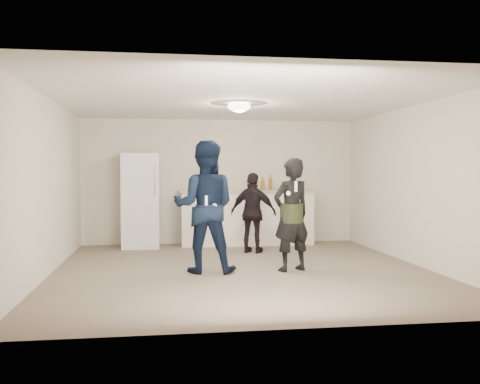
{
  "coord_description": "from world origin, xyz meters",
  "views": [
    {
      "loc": [
        -1.16,
        -7.78,
        1.47
      ],
      "look_at": [
        0.0,
        0.2,
        1.15
      ],
      "focal_mm": 40.0,
      "sensor_mm": 36.0,
      "label": 1
    }
  ],
  "objects": [
    {
      "name": "counter",
      "position": [
        0.5,
        2.67,
        0.53
      ],
      "size": [
        2.6,
        0.56,
        1.05
      ],
      "primitive_type": "cube",
      "color": "white",
      "rests_on": "floor"
    },
    {
      "name": "ceiling_dome",
      "position": [
        0.0,
        0.3,
        2.45
      ],
      "size": [
        0.36,
        0.36,
        0.16
      ],
      "primitive_type": "ellipsoid",
      "color": "white",
      "rests_on": "ceiling"
    },
    {
      "name": "ceiling",
      "position": [
        0.0,
        0.0,
        2.5
      ],
      "size": [
        6.0,
        6.0,
        0.0
      ],
      "primitive_type": "plane",
      "rotation": [
        3.14,
        0.0,
        0.0
      ],
      "color": "silver",
      "rests_on": "wall_back"
    },
    {
      "name": "woman",
      "position": [
        0.71,
        -0.18,
        0.83
      ],
      "size": [
        0.71,
        0.59,
        1.66
      ],
      "primitive_type": "imported",
      "rotation": [
        0.0,
        0.0,
        3.53
      ],
      "color": "black",
      "rests_on": "floor"
    },
    {
      "name": "shaker",
      "position": [
        -0.01,
        2.7,
        1.18
      ],
      "size": [
        0.08,
        0.08,
        0.17
      ],
      "primitive_type": "cylinder",
      "color": "#ACABB0",
      "rests_on": "counter_top"
    },
    {
      "name": "bottle_cluster",
      "position": [
        0.61,
        2.65,
        1.2
      ],
      "size": [
        1.74,
        0.29,
        0.27
      ],
      "color": "#154A2A",
      "rests_on": "counter_top"
    },
    {
      "name": "wall_left",
      "position": [
        -2.75,
        0.0,
        1.25
      ],
      "size": [
        0.0,
        6.0,
        6.0
      ],
      "primitive_type": "plane",
      "rotation": [
        1.57,
        0.0,
        1.57
      ],
      "color": "beige",
      "rests_on": "floor"
    },
    {
      "name": "fridge_handle",
      "position": [
        -1.29,
        2.23,
        1.3
      ],
      "size": [
        0.02,
        0.02,
        0.6
      ],
      "primitive_type": "cylinder",
      "color": "silver",
      "rests_on": "fridge"
    },
    {
      "name": "camo_shorts",
      "position": [
        0.71,
        -0.18,
        0.85
      ],
      "size": [
        0.34,
        0.34,
        0.28
      ],
      "primitive_type": "cylinder",
      "color": "#2A3A1A",
      "rests_on": "woman"
    },
    {
      "name": "remote_man",
      "position": [
        -0.56,
        -0.37,
        1.05
      ],
      "size": [
        0.04,
        0.04,
        0.15
      ],
      "primitive_type": "cube",
      "color": "white",
      "rests_on": "man"
    },
    {
      "name": "wall_right",
      "position": [
        2.75,
        0.0,
        1.25
      ],
      "size": [
        0.0,
        6.0,
        6.0
      ],
      "primitive_type": "plane",
      "rotation": [
        1.57,
        0.0,
        -1.57
      ],
      "color": "beige",
      "rests_on": "floor"
    },
    {
      "name": "remote_woman",
      "position": [
        0.71,
        -0.43,
        1.25
      ],
      "size": [
        0.04,
        0.04,
        0.15
      ],
      "primitive_type": "cube",
      "color": "white",
      "rests_on": "woman"
    },
    {
      "name": "wall_back",
      "position": [
        0.0,
        3.0,
        1.25
      ],
      "size": [
        6.0,
        0.0,
        6.0
      ],
      "primitive_type": "plane",
      "rotation": [
        1.57,
        0.0,
        0.0
      ],
      "color": "beige",
      "rests_on": "floor"
    },
    {
      "name": "wall_front",
      "position": [
        0.0,
        -3.0,
        1.25
      ],
      "size": [
        6.0,
        0.0,
        6.0
      ],
      "primitive_type": "plane",
      "rotation": [
        -1.57,
        0.0,
        0.0
      ],
      "color": "beige",
      "rests_on": "floor"
    },
    {
      "name": "nunchuk_man",
      "position": [
        -0.44,
        -0.34,
        0.98
      ],
      "size": [
        0.07,
        0.07,
        0.07
      ],
      "primitive_type": "sphere",
      "color": "silver",
      "rests_on": "man"
    },
    {
      "name": "counter_top",
      "position": [
        0.5,
        2.67,
        1.07
      ],
      "size": [
        2.68,
        0.64,
        0.04
      ],
      "primitive_type": "cube",
      "color": "#C2AC96",
      "rests_on": "counter"
    },
    {
      "name": "fridge",
      "position": [
        -1.57,
        2.6,
        0.9
      ],
      "size": [
        0.7,
        0.7,
        1.8
      ],
      "primitive_type": "cube",
      "color": "white",
      "rests_on": "floor"
    },
    {
      "name": "spectator",
      "position": [
        0.45,
        1.61,
        0.72
      ],
      "size": [
        0.91,
        0.7,
        1.44
      ],
      "primitive_type": "imported",
      "rotation": [
        0.0,
        0.0,
        2.66
      ],
      "color": "black",
      "rests_on": "floor"
    },
    {
      "name": "man",
      "position": [
        -0.56,
        -0.09,
        0.95
      ],
      "size": [
        1.04,
        0.87,
        1.91
      ],
      "primitive_type": "imported",
      "rotation": [
        0.0,
        0.0,
        2.97
      ],
      "color": "#0E203D",
      "rests_on": "floor"
    },
    {
      "name": "nunchuk_woman",
      "position": [
        0.61,
        -0.4,
        1.15
      ],
      "size": [
        0.07,
        0.07,
        0.07
      ],
      "primitive_type": "sphere",
      "color": "white",
      "rests_on": "woman"
    },
    {
      "name": "floor",
      "position": [
        0.0,
        0.0,
        0.0
      ],
      "size": [
        6.0,
        6.0,
        0.0
      ],
      "primitive_type": "plane",
      "color": "#6B5B4C",
      "rests_on": "ground"
    }
  ]
}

